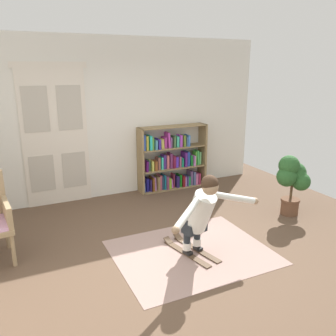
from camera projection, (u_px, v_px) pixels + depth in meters
ground_plane at (175, 255)px, 4.60m from camera, size 7.20×7.20×0.00m
back_wall at (113, 119)px, 6.45m from camera, size 6.00×0.10×2.90m
double_door at (55, 136)px, 6.03m from camera, size 1.22×0.05×2.45m
rug at (192, 252)px, 4.66m from camera, size 2.00×1.61×0.01m
bookshelf at (171, 162)px, 6.97m from camera, size 1.41×0.30×1.27m
potted_plant at (293, 178)px, 5.70m from camera, size 0.54×0.45×1.01m
skis_pair at (190, 250)px, 4.68m from camera, size 0.46×0.91×0.07m
person_skier at (202, 210)px, 4.35m from camera, size 1.41×0.77×1.07m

